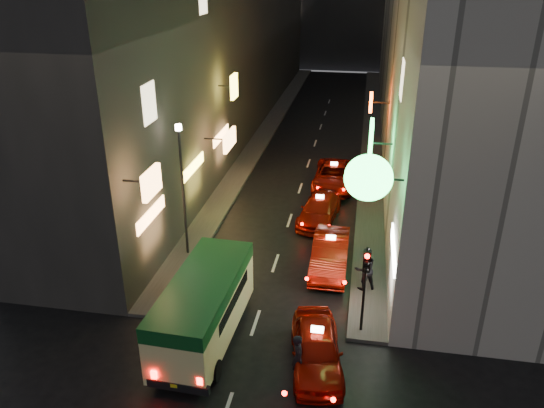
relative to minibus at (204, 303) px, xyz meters
The scene contains 13 objects.
building_left 28.52m from the minibus, 103.46° to the left, with size 7.52×52.00×18.00m.
building_right 29.39m from the minibus, 70.32° to the left, with size 7.98×52.00×18.00m.
sidewalk_left 26.98m from the minibus, 95.68° to the left, with size 1.50×52.00×0.15m, color #4E4B48.
sidewalk_right 27.47m from the minibus, 77.71° to the left, with size 1.50×52.00×0.15m, color #4E4B48.
minibus is the anchor object (origin of this frame).
taxi_near 4.24m from the minibus, ahead, with size 2.95×5.48×1.82m.
taxi_second 7.14m from the minibus, 54.97° to the left, with size 2.24×5.45×1.90m.
taxi_third 11.10m from the minibus, 73.50° to the left, with size 2.49×4.95×1.68m.
taxi_far 15.84m from the minibus, 77.05° to the left, with size 2.20×5.26×1.83m.
pedestrian_crossing 3.89m from the minibus, 20.82° to the right, with size 0.64×0.41×1.95m, color black.
pedestrian_sidewalk 7.03m from the minibus, 36.77° to the left, with size 0.80×0.50×2.14m, color black.
traffic_light 5.82m from the minibus, 12.82° to the left, with size 0.26×0.43×3.50m.
lamp_post 6.69m from the minibus, 114.26° to the left, with size 0.28×0.28×6.22m.
Camera 1 is at (3.54, -7.77, 12.66)m, focal length 35.00 mm.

